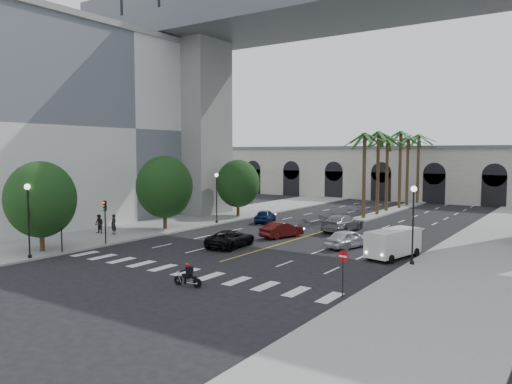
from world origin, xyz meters
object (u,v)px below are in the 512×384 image
(motorcycle_rider, at_px, (188,276))
(cargo_van, at_px, (393,242))
(car_c, at_px, (231,239))
(pedestrian_b, at_px, (99,224))
(car_b, at_px, (282,230))
(do_not_enter_sign, at_px, (343,263))
(traffic_signal_near, at_px, (61,221))
(pedestrian_a, at_px, (114,224))
(car_e, at_px, (265,216))
(lamp_post_right, at_px, (413,218))
(car_d, at_px, (342,223))
(car_a, at_px, (348,239))
(lamp_post_left_far, at_px, (217,194))
(lamp_post_left_near, at_px, (28,214))
(traffic_signal_far, at_px, (105,215))

(motorcycle_rider, xyz_separation_m, cargo_van, (7.04, 13.80, 0.53))
(car_c, bearing_deg, pedestrian_b, 3.97)
(car_b, distance_m, do_not_enter_sign, 18.34)
(car_c, height_order, do_not_enter_sign, do_not_enter_sign)
(traffic_signal_near, distance_m, pedestrian_a, 8.26)
(car_b, distance_m, car_c, 6.14)
(car_b, bearing_deg, car_e, -32.97)
(car_c, distance_m, cargo_van, 12.50)
(lamp_post_right, xyz_separation_m, traffic_signal_near, (-22.70, -10.50, -0.71))
(car_e, bearing_deg, do_not_enter_sign, 112.81)
(motorcycle_rider, height_order, car_d, car_d)
(car_e, distance_m, cargo_van, 20.07)
(lamp_post_right, xyz_separation_m, do_not_enter_sign, (-0.90, -9.06, -1.43))
(car_a, xyz_separation_m, car_b, (-6.78, 1.12, -0.04))
(motorcycle_rider, relative_size, car_d, 0.33)
(car_d, bearing_deg, do_not_enter_sign, 116.92)
(motorcycle_rider, bearing_deg, do_not_enter_sign, 14.90)
(lamp_post_right, xyz_separation_m, car_b, (-12.90, 4.77, -2.53))
(car_d, bearing_deg, lamp_post_right, 134.82)
(car_b, bearing_deg, lamp_post_right, 175.02)
(lamp_post_right, relative_size, car_d, 0.96)
(car_d, relative_size, pedestrian_b, 3.19)
(lamp_post_right, relative_size, motorcycle_rider, 2.88)
(traffic_signal_near, distance_m, car_d, 25.04)
(lamp_post_left_far, bearing_deg, lamp_post_right, -19.33)
(pedestrian_a, relative_size, do_not_enter_sign, 0.74)
(lamp_post_left_near, bearing_deg, car_d, 61.69)
(lamp_post_left_far, relative_size, car_c, 1.10)
(motorcycle_rider, relative_size, do_not_enter_sign, 0.75)
(lamp_post_right, height_order, car_a, lamp_post_right)
(car_c, bearing_deg, pedestrian_a, 3.19)
(lamp_post_left_far, relative_size, traffic_signal_near, 1.47)
(lamp_post_left_near, relative_size, pedestrian_b, 3.07)
(lamp_post_right, bearing_deg, traffic_signal_far, -164.02)
(car_c, distance_m, car_e, 14.17)
(motorcycle_rider, bearing_deg, traffic_signal_far, 153.06)
(motorcycle_rider, distance_m, car_b, 17.22)
(lamp_post_right, bearing_deg, car_e, 148.30)
(lamp_post_left_near, height_order, lamp_post_left_far, same)
(traffic_signal_near, relative_size, do_not_enter_sign, 1.48)
(car_d, height_order, car_e, car_d)
(lamp_post_right, xyz_separation_m, car_c, (-14.02, -1.27, -2.54))
(lamp_post_left_near, distance_m, car_e, 25.27)
(do_not_enter_sign, bearing_deg, lamp_post_left_near, -167.22)
(cargo_van, height_order, pedestrian_a, cargo_van)
(lamp_post_left_far, height_order, traffic_signal_far, lamp_post_left_far)
(lamp_post_right, bearing_deg, lamp_post_left_far, 160.67)
(car_d, distance_m, car_e, 9.40)
(lamp_post_left_near, relative_size, pedestrian_a, 2.95)
(lamp_post_left_near, height_order, car_b, lamp_post_left_near)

